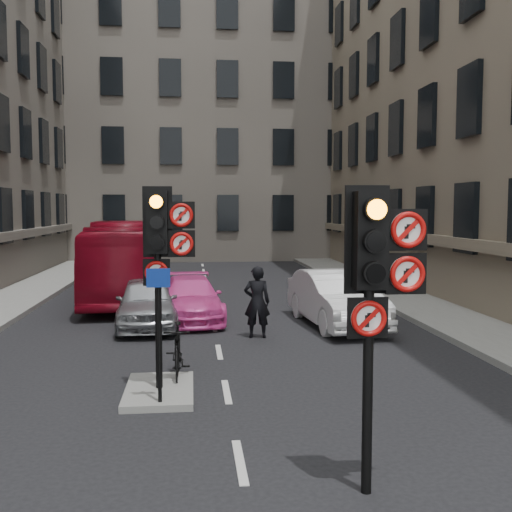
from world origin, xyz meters
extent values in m
cube|color=gray|center=(7.20, 12.00, 0.08)|extent=(3.00, 50.00, 0.16)
cube|color=gray|center=(-1.20, 5.00, 0.06)|extent=(1.20, 2.00, 0.12)
cube|color=gray|center=(0.00, 38.00, 10.00)|extent=(30.00, 14.00, 20.00)
cylinder|color=black|center=(1.40, 1.00, 1.20)|extent=(0.12, 0.12, 2.40)
cube|color=black|center=(1.40, 1.00, 2.95)|extent=(0.36, 0.28, 1.10)
cube|color=black|center=(1.40, 1.13, 2.95)|extent=(0.52, 0.03, 1.25)
cylinder|color=orange|center=(1.40, 0.76, 3.30)|extent=(0.22, 0.01, 0.22)
cylinder|color=black|center=(1.40, 0.76, 2.95)|extent=(0.22, 0.01, 0.22)
cylinder|color=black|center=(1.40, 0.76, 2.60)|extent=(0.22, 0.01, 0.22)
cube|color=black|center=(1.82, 0.98, 3.07)|extent=(0.47, 0.05, 0.47)
cylinder|color=white|center=(1.82, 0.94, 3.07)|extent=(0.41, 0.02, 0.41)
torus|color=#BF0C0A|center=(1.82, 0.93, 3.07)|extent=(0.41, 0.06, 0.41)
cube|color=#BF0C0A|center=(1.82, 0.92, 3.07)|extent=(0.25, 0.01, 0.25)
cube|color=black|center=(1.82, 0.98, 2.57)|extent=(0.47, 0.05, 0.47)
cylinder|color=white|center=(1.82, 0.94, 2.57)|extent=(0.41, 0.02, 0.41)
torus|color=#BF0C0A|center=(1.82, 0.93, 2.57)|extent=(0.41, 0.06, 0.41)
cube|color=#BF0C0A|center=(1.82, 0.92, 2.57)|extent=(0.25, 0.01, 0.25)
cube|color=black|center=(1.38, 0.98, 2.07)|extent=(0.47, 0.05, 0.47)
cylinder|color=white|center=(1.38, 0.94, 2.07)|extent=(0.41, 0.02, 0.41)
torus|color=#BF0C0A|center=(1.38, 0.93, 2.07)|extent=(0.41, 0.06, 0.41)
cube|color=#BF0C0A|center=(1.38, 0.92, 2.07)|extent=(0.25, 0.01, 0.25)
cylinder|color=black|center=(-1.20, 5.00, 1.32)|extent=(0.12, 0.12, 2.40)
cube|color=black|center=(-1.20, 5.00, 3.07)|extent=(0.36, 0.28, 1.10)
cube|color=black|center=(-1.20, 5.13, 3.07)|extent=(0.52, 0.03, 1.25)
cylinder|color=orange|center=(-1.20, 4.75, 3.42)|extent=(0.22, 0.02, 0.22)
cylinder|color=black|center=(-1.20, 4.75, 3.07)|extent=(0.22, 0.02, 0.22)
cylinder|color=black|center=(-1.20, 4.75, 2.72)|extent=(0.22, 0.02, 0.22)
cube|color=black|center=(-0.78, 4.98, 3.19)|extent=(0.47, 0.05, 0.47)
cylinder|color=white|center=(-0.78, 4.94, 3.19)|extent=(0.41, 0.02, 0.41)
torus|color=#BF0C0A|center=(-0.78, 4.92, 3.19)|extent=(0.41, 0.06, 0.41)
cube|color=#BF0C0A|center=(-0.78, 4.92, 3.19)|extent=(0.25, 0.02, 0.25)
cube|color=black|center=(-0.78, 4.98, 2.69)|extent=(0.47, 0.05, 0.47)
cylinder|color=white|center=(-0.78, 4.94, 2.69)|extent=(0.41, 0.02, 0.41)
torus|color=#BF0C0A|center=(-0.78, 4.92, 2.69)|extent=(0.41, 0.06, 0.41)
cube|color=#BF0C0A|center=(-0.78, 4.92, 2.69)|extent=(0.25, 0.02, 0.25)
cube|color=black|center=(-1.22, 4.98, 2.19)|extent=(0.47, 0.05, 0.47)
cylinder|color=white|center=(-1.22, 4.94, 2.19)|extent=(0.41, 0.02, 0.41)
torus|color=#BF0C0A|center=(-1.22, 4.92, 2.19)|extent=(0.41, 0.06, 0.41)
cube|color=#BF0C0A|center=(-1.22, 4.92, 2.19)|extent=(0.25, 0.02, 0.25)
imported|color=#989A9F|center=(-1.86, 11.17, 0.69)|extent=(1.88, 4.16, 1.39)
imported|color=silver|center=(3.41, 10.76, 0.77)|extent=(2.06, 4.83, 1.55)
imported|color=#EA45A3|center=(-0.66, 12.10, 0.63)|extent=(2.08, 4.45, 1.26)
imported|color=maroon|center=(-3.04, 16.83, 1.42)|extent=(2.98, 10.31, 2.84)
imported|color=black|center=(-0.89, 6.00, 0.53)|extent=(0.50, 1.76, 1.05)
imported|color=black|center=(1.04, 9.46, 0.92)|extent=(0.70, 0.49, 1.84)
cylinder|color=black|center=(-1.15, 4.20, 1.21)|extent=(0.07, 0.07, 2.18)
cube|color=navy|center=(-1.15, 4.15, 2.19)|extent=(0.38, 0.06, 0.30)
camera|label=1|loc=(-0.60, -5.57, 3.32)|focal=42.00mm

